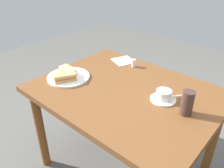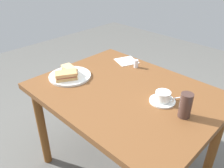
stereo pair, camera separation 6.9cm
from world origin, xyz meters
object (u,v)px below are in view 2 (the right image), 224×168
Objects in this scene: napkin at (126,61)px; sandwich_plate at (70,76)px; sandwich_back at (66,75)px; dining_table at (125,103)px; sandwich_front at (69,70)px; coffee_saucer at (162,101)px; spoon at (175,98)px; coffee_cup at (163,96)px; salt_shaker at (136,64)px; drinking_glass at (186,105)px.

sandwich_plate is at bearing 77.14° from napkin.
sandwich_back reaches higher than napkin.
dining_table is at bearing -160.73° from sandwich_plate.
sandwich_front reaches higher than coffee_saucer.
napkin is at bearing -20.52° from spoon.
coffee_cup is 1.93× the size of salt_shaker.
salt_shaker is (0.39, -0.24, 0.02)m from coffee_saucer.
coffee_saucer is at bearing 148.35° from salt_shaker.
spoon is (-0.04, -0.07, -0.03)m from coffee_cup.
napkin is (0.52, -0.28, -0.00)m from coffee_saucer.
sandwich_plate is 0.49m from salt_shaker.
sandwich_plate is 0.71m from spoon.
dining_table is 8.34× the size of sandwich_front.
sandwich_front is 0.90× the size of coffee_saucer.
sandwich_front reaches higher than dining_table.
napkin reaches higher than dining_table.
sandwich_front is (0.41, 0.12, 0.13)m from dining_table.
napkin is 0.74m from drinking_glass.
spoon is at bearing -158.91° from sandwich_plate.
napkin is (-0.08, -0.51, -0.04)m from sandwich_back.
coffee_cup is at bearing 151.95° from napkin.
drinking_glass is at bearing 138.02° from spoon.
drinking_glass is (-0.11, 0.10, 0.06)m from spoon.
sandwich_front is at bearing 14.88° from coffee_saucer.
drinking_glass is at bearing 167.19° from coffee_cup.
sandwich_front is at bearing 15.99° from dining_table.
spoon is at bearing -160.89° from sandwich_front.
dining_table is 8.14× the size of drinking_glass.
coffee_cup reaches higher than spoon.
sandwich_back reaches higher than salt_shaker.
sandwich_front reaches higher than salt_shaker.
napkin is (-0.11, -0.46, -0.01)m from sandwich_plate.
dining_table is at bearing 2.68° from drinking_glass.
drinking_glass is at bearing -170.31° from sandwich_front.
sandwich_front is 0.83× the size of sandwich_back.
dining_table is 0.26m from coffee_saucer.
drinking_glass is (-0.55, 0.28, 0.04)m from salt_shaker.
spoon is at bearing -122.20° from coffee_saucer.
coffee_cup is at bearing -163.11° from sandwich_plate.
drinking_glass reaches higher than coffee_cup.
salt_shaker is at bearing -22.00° from spoon.
coffee_cup is (-0.23, -0.05, 0.14)m from dining_table.
sandwich_front is 0.67m from coffee_cup.
coffee_cup is at bearing -165.15° from sandwich_front.
coffee_cup reaches higher than dining_table.
coffee_cup is at bearing -177.20° from coffee_saucer.
salt_shaker is at bearing -112.76° from sandwich_back.
coffee_cup reaches higher than sandwich_back.
coffee_cup is 0.83× the size of drinking_glass.
coffee_cup is at bearing -158.35° from sandwich_back.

